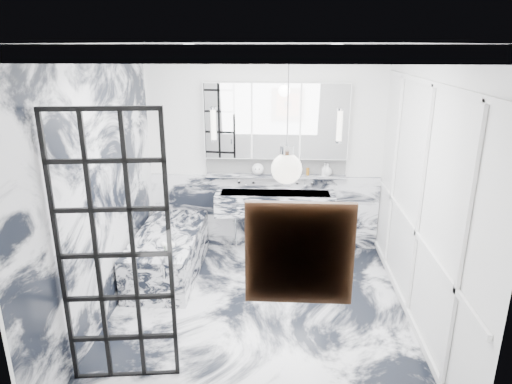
# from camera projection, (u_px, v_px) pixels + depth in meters

# --- Properties ---
(floor) EXTENTS (3.60, 3.60, 0.00)m
(floor) POSITION_uv_depth(u_px,v_px,m) (258.00, 315.00, 4.93)
(floor) COLOR silver
(floor) RESTS_ON ground
(ceiling) EXTENTS (3.60, 3.60, 0.00)m
(ceiling) POSITION_uv_depth(u_px,v_px,m) (258.00, 43.00, 4.05)
(ceiling) COLOR white
(ceiling) RESTS_ON wall_back
(wall_back) EXTENTS (3.60, 0.00, 3.60)m
(wall_back) POSITION_uv_depth(u_px,v_px,m) (265.00, 151.00, 6.20)
(wall_back) COLOR white
(wall_back) RESTS_ON floor
(wall_front) EXTENTS (3.60, 0.00, 3.60)m
(wall_front) POSITION_uv_depth(u_px,v_px,m) (243.00, 285.00, 2.79)
(wall_front) COLOR white
(wall_front) RESTS_ON floor
(wall_left) EXTENTS (0.00, 3.60, 3.60)m
(wall_left) POSITION_uv_depth(u_px,v_px,m) (99.00, 189.00, 4.58)
(wall_left) COLOR white
(wall_left) RESTS_ON floor
(wall_right) EXTENTS (0.00, 3.60, 3.60)m
(wall_right) POSITION_uv_depth(u_px,v_px,m) (423.00, 195.00, 4.41)
(wall_right) COLOR white
(wall_right) RESTS_ON floor
(marble_clad_back) EXTENTS (3.18, 0.05, 1.05)m
(marble_clad_back) POSITION_uv_depth(u_px,v_px,m) (264.00, 212.00, 6.45)
(marble_clad_back) COLOR silver
(marble_clad_back) RESTS_ON floor
(marble_clad_left) EXTENTS (0.02, 3.56, 2.68)m
(marble_clad_left) POSITION_uv_depth(u_px,v_px,m) (101.00, 195.00, 4.60)
(marble_clad_left) COLOR silver
(marble_clad_left) RESTS_ON floor
(panel_molding) EXTENTS (0.03, 3.40, 2.30)m
(panel_molding) POSITION_uv_depth(u_px,v_px,m) (420.00, 205.00, 4.44)
(panel_molding) COLOR white
(panel_molding) RESTS_ON floor
(soap_bottle_a) EXTENTS (0.09, 0.09, 0.19)m
(soap_bottle_a) POSITION_uv_depth(u_px,v_px,m) (299.00, 168.00, 6.16)
(soap_bottle_a) COLOR #8C5919
(soap_bottle_a) RESTS_ON ledge
(soap_bottle_b) EXTENTS (0.08, 0.08, 0.17)m
(soap_bottle_b) POSITION_uv_depth(u_px,v_px,m) (325.00, 169.00, 6.14)
(soap_bottle_b) COLOR #4C4C51
(soap_bottle_b) RESTS_ON ledge
(soap_bottle_c) EXTENTS (0.17, 0.17, 0.16)m
(soap_bottle_c) POSITION_uv_depth(u_px,v_px,m) (327.00, 170.00, 6.14)
(soap_bottle_c) COLOR silver
(soap_bottle_c) RESTS_ON ledge
(face_pot) EXTENTS (0.17, 0.17, 0.17)m
(face_pot) POSITION_uv_depth(u_px,v_px,m) (258.00, 169.00, 6.19)
(face_pot) COLOR white
(face_pot) RESTS_ON ledge
(amber_bottle) EXTENTS (0.04, 0.04, 0.10)m
(amber_bottle) POSITION_uv_depth(u_px,v_px,m) (308.00, 172.00, 6.16)
(amber_bottle) COLOR #8C5919
(amber_bottle) RESTS_ON ledge
(flower_vase) EXTENTS (0.09, 0.09, 0.12)m
(flower_vase) POSITION_uv_depth(u_px,v_px,m) (169.00, 257.00, 4.91)
(flower_vase) COLOR silver
(flower_vase) RESTS_ON bathtub
(crittall_door) EXTENTS (0.88, 0.14, 2.35)m
(crittall_door) POSITION_uv_depth(u_px,v_px,m) (115.00, 255.00, 3.68)
(crittall_door) COLOR black
(crittall_door) RESTS_ON floor
(artwork) EXTENTS (0.56, 0.05, 0.56)m
(artwork) POSITION_uv_depth(u_px,v_px,m) (299.00, 254.00, 2.74)
(artwork) COLOR #CE4515
(artwork) RESTS_ON wall_front
(pendant_light) EXTENTS (0.22, 0.22, 0.22)m
(pendant_light) POSITION_uv_depth(u_px,v_px,m) (287.00, 169.00, 3.28)
(pendant_light) COLOR white
(pendant_light) RESTS_ON ceiling
(trough_sink) EXTENTS (1.60, 0.45, 0.30)m
(trough_sink) POSITION_uv_depth(u_px,v_px,m) (275.00, 203.00, 6.17)
(trough_sink) COLOR silver
(trough_sink) RESTS_ON wall_back
(ledge) EXTENTS (1.90, 0.14, 0.04)m
(ledge) POSITION_uv_depth(u_px,v_px,m) (275.00, 176.00, 6.22)
(ledge) COLOR silver
(ledge) RESTS_ON wall_back
(subway_tile) EXTENTS (1.90, 0.03, 0.23)m
(subway_tile) POSITION_uv_depth(u_px,v_px,m) (276.00, 165.00, 6.23)
(subway_tile) COLOR white
(subway_tile) RESTS_ON wall_back
(mirror_cabinet) EXTENTS (1.90, 0.16, 1.00)m
(mirror_cabinet) POSITION_uv_depth(u_px,v_px,m) (276.00, 121.00, 5.99)
(mirror_cabinet) COLOR white
(mirror_cabinet) RESTS_ON wall_back
(sconce_left) EXTENTS (0.07, 0.07, 0.40)m
(sconce_left) POSITION_uv_depth(u_px,v_px,m) (213.00, 125.00, 5.95)
(sconce_left) COLOR white
(sconce_left) RESTS_ON mirror_cabinet
(sconce_right) EXTENTS (0.07, 0.07, 0.40)m
(sconce_right) POSITION_uv_depth(u_px,v_px,m) (340.00, 126.00, 5.87)
(sconce_right) COLOR white
(sconce_right) RESTS_ON mirror_cabinet
(bathtub) EXTENTS (0.75, 1.65, 0.55)m
(bathtub) POSITION_uv_depth(u_px,v_px,m) (169.00, 253.00, 5.76)
(bathtub) COLOR silver
(bathtub) RESTS_ON floor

